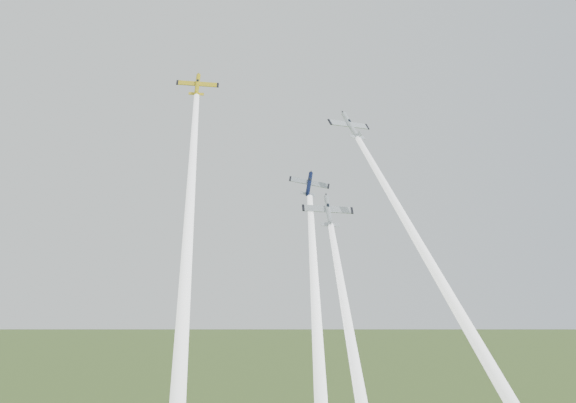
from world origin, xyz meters
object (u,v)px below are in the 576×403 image
Objects in this scene: plane_navy at (309,184)px; plane_silver_low at (328,211)px; plane_silver_right at (351,126)px; plane_yellow at (197,85)px.

plane_silver_low is at bearing -59.98° from plane_navy.
plane_silver_right is 16.72m from plane_silver_low.
plane_silver_right is at bearing -3.63° from plane_navy.
plane_yellow is 1.05× the size of plane_navy.
plane_silver_right is at bearing 39.71° from plane_silver_low.
plane_silver_right reaches higher than plane_navy.
plane_yellow reaches higher than plane_silver_low.
plane_silver_low is at bearing -163.69° from plane_silver_right.
plane_silver_low is (22.03, -7.49, -22.81)m from plane_yellow.
plane_navy is 0.82× the size of plane_silver_low.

